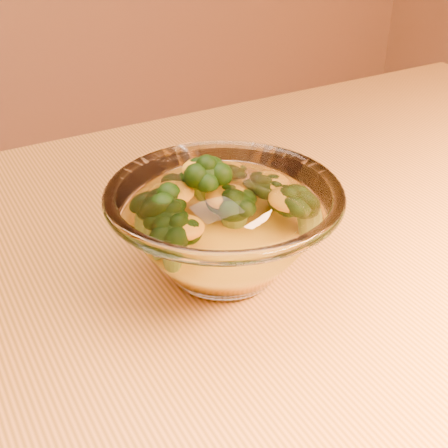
# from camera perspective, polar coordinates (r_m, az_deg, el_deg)

# --- Properties ---
(table) EXTENTS (1.20, 0.80, 0.75)m
(table) POSITION_cam_1_polar(r_m,az_deg,el_deg) (0.67, 6.56, -10.21)
(table) COLOR #C6813B
(table) RESTS_ON ground
(glass_bowl) EXTENTS (0.21, 0.21, 0.09)m
(glass_bowl) POSITION_cam_1_polar(r_m,az_deg,el_deg) (0.57, -0.00, -0.40)
(glass_bowl) COLOR white
(glass_bowl) RESTS_ON table
(cheese_sauce) EXTENTS (0.11, 0.11, 0.03)m
(cheese_sauce) POSITION_cam_1_polar(r_m,az_deg,el_deg) (0.58, -0.00, -2.08)
(cheese_sauce) COLOR orange
(cheese_sauce) RESTS_ON glass_bowl
(broccoli_heap) EXTENTS (0.16, 0.12, 0.08)m
(broccoli_heap) POSITION_cam_1_polar(r_m,az_deg,el_deg) (0.57, -1.15, 1.47)
(broccoli_heap) COLOR black
(broccoli_heap) RESTS_ON cheese_sauce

